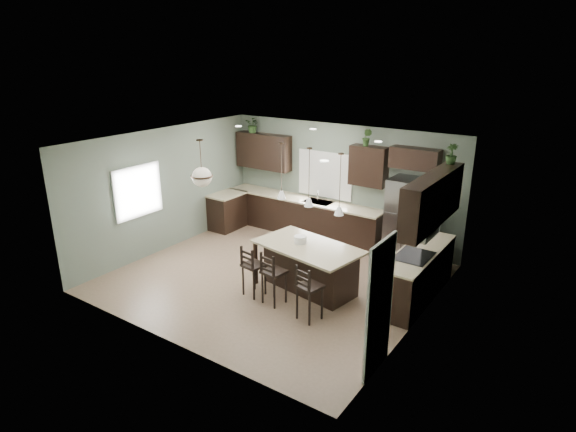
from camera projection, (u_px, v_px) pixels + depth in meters
The scene contains 33 objects.
ground at pixel (273, 278), 9.82m from camera, with size 6.00×6.00×0.00m, color #9E8466.
pantry_door at pixel (379, 307), 6.69m from camera, with size 0.04×0.82×2.04m, color white.
window_back at pixel (325, 175), 11.66m from camera, with size 1.35×0.02×1.00m, color white.
window_left at pixel (137, 191), 10.28m from camera, with size 0.02×1.10×1.00m, color white.
left_return_cabs at pixel (227, 212), 12.44m from camera, with size 0.60×0.90×0.90m, color black.
left_return_countertop at pixel (227, 194), 12.27m from camera, with size 0.66×0.96×0.04m, color #B8B18B.
back_lower_cabs at pixel (303, 217), 12.04m from camera, with size 4.20×0.60×0.90m, color black.
back_countertop at pixel (303, 199), 11.87m from camera, with size 4.20×0.66×0.04m, color #B8B18B.
sink_inset at pixel (318, 202), 11.62m from camera, with size 0.70×0.45×0.01m, color gray.
faucet at pixel (318, 196), 11.55m from camera, with size 0.02×0.02×0.28m, color silver.
back_upper_left at pixel (264, 151), 12.34m from camera, with size 1.55×0.34×0.90m, color black.
back_upper_right at pixel (369, 166), 10.77m from camera, with size 0.85×0.34×0.90m, color black.
fridge_header at pixel (415, 159), 10.11m from camera, with size 1.05×0.34×0.45m, color black.
right_lower_cabs at pixel (418, 276), 8.92m from camera, with size 0.60×2.35×0.90m, color black.
right_countertop at pixel (419, 252), 8.77m from camera, with size 0.66×2.35×0.04m, color #B8B18B.
cooktop at pixel (414, 256), 8.55m from camera, with size 0.58×0.75×0.02m, color black.
wall_oven_front at pixel (397, 277), 8.86m from camera, with size 0.01×0.72×0.60m, color gray.
right_upper_cabs at pixel (433, 200), 8.36m from camera, with size 0.34×2.35×0.90m, color black.
microwave at pixel (422, 225), 8.30m from camera, with size 0.40×0.75×0.40m, color gray.
refrigerator at pixel (409, 221), 10.37m from camera, with size 0.90×0.74×1.85m, color gray.
kitchen_island at pixel (308, 268), 9.20m from camera, with size 2.00×1.14×0.92m, color black.
serving_dish at pixel (300, 239), 9.15m from camera, with size 0.24×0.24×0.14m, color white.
bar_stool_left at pixel (254, 270), 9.00m from camera, with size 0.37×0.37×1.01m, color black.
bar_stool_center at pixel (274, 278), 8.70m from camera, with size 0.38×0.38×1.03m, color black.
bar_stool_right at pixel (310, 292), 8.17m from camera, with size 0.38×0.38×1.03m, color black.
pendant_left at pixel (281, 171), 9.07m from camera, with size 0.17×0.17×1.10m, color white, non-canonical shape.
pendant_center at pixel (309, 177), 8.61m from camera, with size 0.17×0.17×1.10m, color silver, non-canonical shape.
pendant_right at pixel (340, 185), 8.15m from camera, with size 0.17×0.17×1.10m, color white, non-canonical shape.
chandelier at pixel (201, 163), 9.34m from camera, with size 0.43×0.43×0.95m, color beige, non-canonical shape.
plant_back_left at pixel (253, 125), 12.27m from camera, with size 0.37×0.32×0.41m, color #2B4B21.
plant_back_right at pixel (367, 137), 10.57m from camera, with size 0.21×0.17×0.39m, color #305123.
plant_right_wall at pixel (451, 154), 8.90m from camera, with size 0.21×0.21×0.38m, color #29481F.
room_shell at pixel (272, 199), 9.26m from camera, with size 6.00×6.00×6.00m.
Camera 1 is at (5.26, -7.14, 4.41)m, focal length 30.00 mm.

